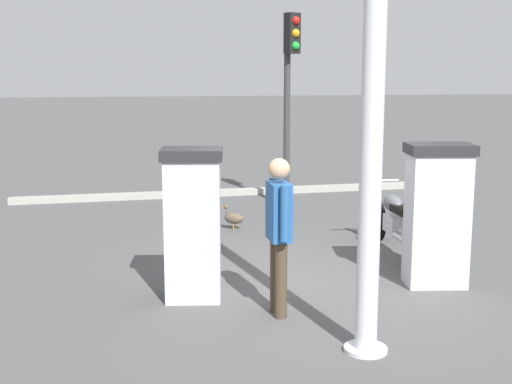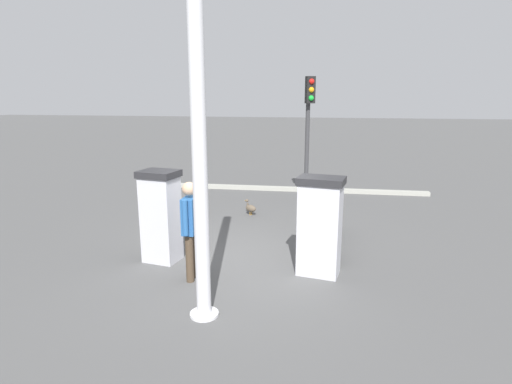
{
  "view_description": "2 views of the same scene",
  "coord_description": "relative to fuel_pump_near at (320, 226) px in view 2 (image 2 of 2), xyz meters",
  "views": [
    {
      "loc": [
        -7.75,
        2.05,
        2.54
      ],
      "look_at": [
        1.14,
        0.47,
        0.93
      ],
      "focal_mm": 48.28,
      "sensor_mm": 36.0,
      "label": 1
    },
    {
      "loc": [
        -7.0,
        -1.77,
        2.95
      ],
      "look_at": [
        0.45,
        -0.17,
        1.21
      ],
      "focal_mm": 28.75,
      "sensor_mm": 36.0,
      "label": 2
    }
  ],
  "objects": [
    {
      "name": "fuel_pump_far",
      "position": [
        0.0,
        2.88,
        0.0
      ],
      "size": [
        0.66,
        0.73,
        1.7
      ],
      "color": "silver",
      "rests_on": "ground"
    },
    {
      "name": "fuel_pump_near",
      "position": [
        0.0,
        0.0,
        0.0
      ],
      "size": [
        0.64,
        0.82,
        1.7
      ],
      "color": "silver",
      "rests_on": "ground"
    },
    {
      "name": "motorcycle_near_pump",
      "position": [
        1.46,
        -0.06,
        -0.41
      ],
      "size": [
        2.11,
        0.56,
        0.95
      ],
      "color": "black",
      "rests_on": "ground"
    },
    {
      "name": "roadside_traffic_light",
      "position": [
        4.97,
        0.66,
        1.57
      ],
      "size": [
        0.4,
        0.3,
        3.54
      ],
      "color": "#38383A",
      "rests_on": "ground"
    },
    {
      "name": "canopy_support_pole",
      "position": [
        -1.76,
        1.46,
        1.46
      ],
      "size": [
        0.4,
        0.4,
        4.8
      ],
      "color": "silver",
      "rests_on": "ground"
    },
    {
      "name": "road_edge_kerb",
      "position": [
        6.36,
        1.44,
        -0.8
      ],
      "size": [
        0.69,
        8.93,
        0.12
      ],
      "color": "#9E9E93",
      "rests_on": "ground"
    },
    {
      "name": "wandering_duck",
      "position": [
        3.3,
        1.95,
        -0.67
      ],
      "size": [
        0.31,
        0.38,
        0.4
      ],
      "color": "brown",
      "rests_on": "ground"
    },
    {
      "name": "attendant_person",
      "position": [
        -0.67,
        2.05,
        0.09
      ],
      "size": [
        0.57,
        0.23,
        1.66
      ],
      "color": "#473828",
      "rests_on": "ground"
    },
    {
      "name": "ground_plane",
      "position": [
        0.32,
        1.44,
        -0.86
      ],
      "size": [
        120.0,
        120.0,
        0.0
      ],
      "primitive_type": "plane",
      "color": "#4C4C4C"
    }
  ]
}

